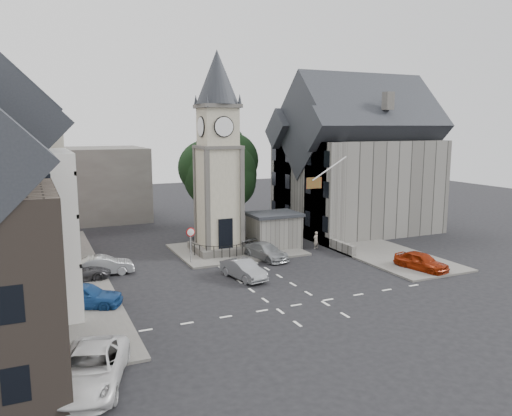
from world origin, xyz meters
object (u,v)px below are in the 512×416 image
car_east_red (421,261)px  car_west_blue (84,295)px  clock_tower (218,154)px  pedestrian (316,240)px  stone_shelter (274,230)px

car_east_red → car_west_blue: bearing=161.4°
car_west_blue → car_east_red: (23.00, -2.18, -0.05)m
clock_tower → car_east_red: bearing=-43.7°
car_east_red → pedestrian: bearing=98.4°
car_east_red → stone_shelter: bearing=109.4°
car_west_blue → clock_tower: bearing=-26.5°
clock_tower → car_east_red: 17.56m
stone_shelter → car_east_red: 12.48m
stone_shelter → pedestrian: (3.20, -1.65, -0.81)m
car_west_blue → car_east_red: car_west_blue is taller
clock_tower → car_east_red: clock_tower is taller
stone_shelter → car_west_blue: 18.31m
clock_tower → car_west_blue: bearing=-142.6°
clock_tower → stone_shelter: (4.80, -0.49, -6.57)m
stone_shelter → pedestrian: stone_shelter is taller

